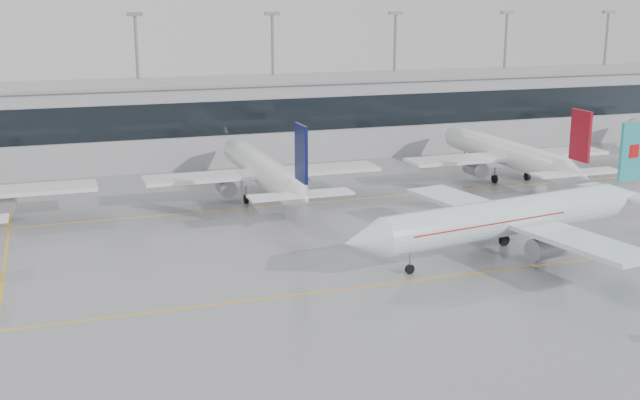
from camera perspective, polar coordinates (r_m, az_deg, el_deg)
name	(u,v)px	position (r m, az deg, el deg)	size (l,w,h in m)	color
ground	(365,287)	(70.46, 3.19, -6.18)	(320.00, 320.00, 0.00)	gray
taxi_line_main	(365,287)	(70.45, 3.19, -6.18)	(120.00, 0.25, 0.01)	gold
taxi_line_north	(272,206)	(97.65, -3.44, -0.44)	(120.00, 0.25, 0.01)	gold
taxi_line_cross	(4,270)	(80.09, -21.57, -4.66)	(0.25, 60.00, 0.01)	gold
terminal	(216,121)	(127.05, -7.39, 5.58)	(180.00, 15.00, 12.00)	#A0A0A3
terminal_glass	(227,118)	(119.52, -6.67, 5.81)	(180.00, 0.20, 5.00)	black
terminal_roof	(215,81)	(126.31, -7.47, 8.36)	(182.00, 16.00, 0.40)	gray
light_masts	(207,71)	(132.07, -8.03, 9.08)	(156.40, 1.00, 22.60)	gray
air_canada_jet	(514,217)	(80.38, 13.66, -1.16)	(37.70, 30.77, 12.00)	white
parked_jet_c	(264,170)	(100.28, -4.04, 2.11)	(29.64, 36.96, 11.72)	white
parked_jet_d	(508,154)	(114.21, 13.20, 3.23)	(29.64, 36.96, 11.72)	white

